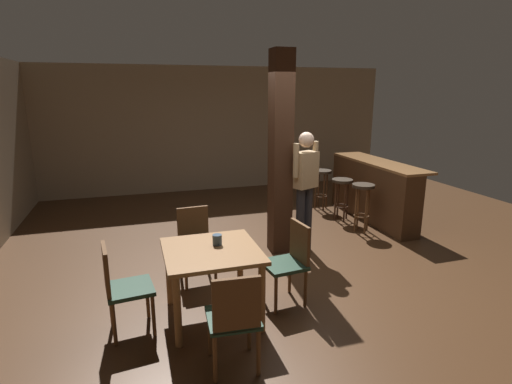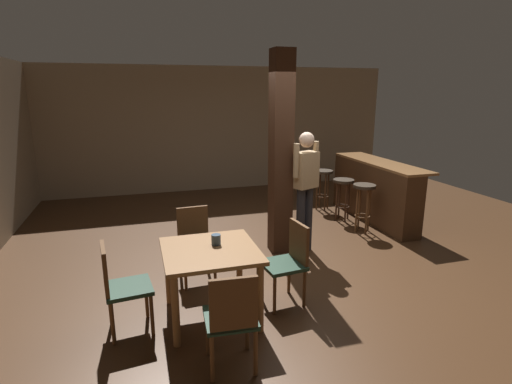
{
  "view_description": "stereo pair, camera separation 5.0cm",
  "coord_description": "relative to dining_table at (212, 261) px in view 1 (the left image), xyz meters",
  "views": [
    {
      "loc": [
        -1.98,
        -4.62,
        2.26
      ],
      "look_at": [
        -0.49,
        0.16,
        0.99
      ],
      "focal_mm": 28.0,
      "sensor_mm": 36.0,
      "label": 1
    },
    {
      "loc": [
        -1.93,
        -4.64,
        2.26
      ],
      "look_at": [
        -0.49,
        0.16,
        0.99
      ],
      "focal_mm": 28.0,
      "sensor_mm": 36.0,
      "label": 2
    }
  ],
  "objects": [
    {
      "name": "napkin_cup",
      "position": [
        0.08,
        0.1,
        0.18
      ],
      "size": [
        0.1,
        0.1,
        0.11
      ],
      "primitive_type": "cylinder",
      "color": "#33475B",
      "rests_on": "dining_table"
    },
    {
      "name": "bar_counter",
      "position": [
        3.35,
        2.31,
        -0.08
      ],
      "size": [
        0.56,
        2.24,
        1.06
      ],
      "color": "brown",
      "rests_on": "ground_plane"
    },
    {
      "name": "standing_person",
      "position": [
        1.59,
        1.33,
        0.38
      ],
      "size": [
        0.46,
        0.32,
        1.72
      ],
      "color": "tan",
      "rests_on": "ground_plane"
    },
    {
      "name": "bar_stool_mid",
      "position": [
        2.83,
        2.47,
        -0.05
      ],
      "size": [
        0.37,
        0.37,
        0.74
      ],
      "color": "#2D2319",
      "rests_on": "ground_plane"
    },
    {
      "name": "chair_north",
      "position": [
        -0.03,
        0.88,
        -0.11
      ],
      "size": [
        0.44,
        0.44,
        0.89
      ],
      "color": "#1E3828",
      "rests_on": "ground_plane"
    },
    {
      "name": "bar_stool_near",
      "position": [
        2.84,
        1.81,
        -0.02
      ],
      "size": [
        0.36,
        0.36,
        0.8
      ],
      "color": "#2D2319",
      "rests_on": "ground_plane"
    },
    {
      "name": "chair_east",
      "position": [
        0.86,
        0.05,
        -0.11
      ],
      "size": [
        0.46,
        0.46,
        0.89
      ],
      "color": "#1E3828",
      "rests_on": "ground_plane"
    },
    {
      "name": "dining_table",
      "position": [
        0.0,
        0.0,
        0.0
      ],
      "size": [
        0.93,
        0.93,
        0.74
      ],
      "color": "brown",
      "rests_on": "ground_plane"
    },
    {
      "name": "chair_south",
      "position": [
        0.01,
        -0.87,
        -0.11
      ],
      "size": [
        0.45,
        0.45,
        0.89
      ],
      "color": "#1E3828",
      "rests_on": "ground_plane"
    },
    {
      "name": "pillar",
      "position": [
        1.27,
        1.46,
        0.78
      ],
      "size": [
        0.28,
        0.28,
        2.8
      ],
      "primitive_type": "cube",
      "color": "#382114",
      "rests_on": "ground_plane"
    },
    {
      "name": "wall_back",
      "position": [
        1.31,
        5.48,
        0.78
      ],
      "size": [
        8.0,
        0.1,
        2.8
      ],
      "primitive_type": "cube",
      "color": "gray",
      "rests_on": "ground_plane"
    },
    {
      "name": "bar_stool_far",
      "position": [
        2.79,
        3.19,
        -0.03
      ],
      "size": [
        0.37,
        0.37,
        0.77
      ],
      "color": "#2D2319",
      "rests_on": "ground_plane"
    },
    {
      "name": "chair_west",
      "position": [
        -0.87,
        -0.03,
        -0.11
      ],
      "size": [
        0.46,
        0.46,
        0.89
      ],
      "color": "#1E3828",
      "rests_on": "ground_plane"
    },
    {
      "name": "ground_plane",
      "position": [
        1.31,
        0.98,
        -0.62
      ],
      "size": [
        10.8,
        10.8,
        0.0
      ],
      "primitive_type": "plane",
      "color": "#422816"
    }
  ]
}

